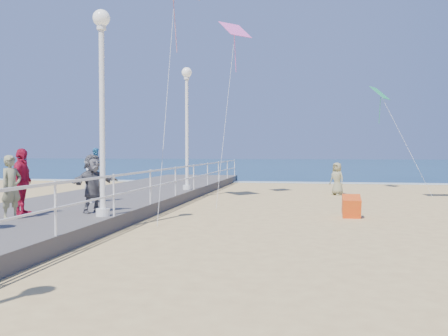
% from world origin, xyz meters
% --- Properties ---
extents(ground, '(160.00, 160.00, 0.00)m').
position_xyz_m(ground, '(0.00, 0.00, 0.00)').
color(ground, '#E1BF75').
rests_on(ground, ground).
extents(ocean, '(160.00, 90.00, 0.05)m').
position_xyz_m(ocean, '(0.00, 65.00, 0.01)').
color(ocean, '#0D314F').
rests_on(ocean, ground).
extents(surf_line, '(160.00, 1.20, 0.04)m').
position_xyz_m(surf_line, '(0.00, 20.50, 0.03)').
color(surf_line, white).
rests_on(surf_line, ground).
extents(boardwalk, '(5.00, 44.00, 0.40)m').
position_xyz_m(boardwalk, '(-7.50, 0.00, 0.20)').
color(boardwalk, '#635E5A').
rests_on(boardwalk, ground).
extents(railing, '(0.05, 42.00, 0.55)m').
position_xyz_m(railing, '(-5.05, 0.00, 1.25)').
color(railing, white).
rests_on(railing, boardwalk).
extents(lamp_post_mid, '(0.44, 0.44, 5.32)m').
position_xyz_m(lamp_post_mid, '(-5.35, 0.00, 3.66)').
color(lamp_post_mid, white).
rests_on(lamp_post_mid, boardwalk).
extents(lamp_post_far, '(0.44, 0.44, 5.32)m').
position_xyz_m(lamp_post_far, '(-5.35, 9.00, 3.66)').
color(lamp_post_far, white).
rests_on(lamp_post_far, boardwalk).
extents(woman_holding_toddler, '(0.50, 0.61, 1.46)m').
position_xyz_m(woman_holding_toddler, '(-7.15, 3.13, 1.13)').
color(woman_holding_toddler, white).
rests_on(woman_holding_toddler, boardwalk).
extents(toddler_held, '(0.48, 0.55, 0.94)m').
position_xyz_m(toddler_held, '(-7.00, 3.28, 1.72)').
color(toddler_held, '#358DC6').
rests_on(toddler_held, boardwalk).
extents(spectator_3, '(0.56, 1.08, 1.76)m').
position_xyz_m(spectator_3, '(-7.45, -0.32, 1.28)').
color(spectator_3, '#BA173A').
rests_on(spectator_3, boardwalk).
extents(spectator_5, '(1.10, 1.55, 1.61)m').
position_xyz_m(spectator_5, '(-5.93, 0.66, 1.21)').
color(spectator_5, '#5D5C62').
rests_on(spectator_5, boardwalk).
extents(spectator_6, '(0.54, 0.67, 1.59)m').
position_xyz_m(spectator_6, '(-7.35, -0.93, 1.20)').
color(spectator_6, gray).
rests_on(spectator_6, boardwalk).
extents(beach_walker_c, '(0.89, 0.86, 1.54)m').
position_xyz_m(beach_walker_c, '(1.22, 11.91, 0.77)').
color(beach_walker_c, gray).
rests_on(beach_walker_c, ground).
extents(box_kite, '(0.56, 0.71, 0.74)m').
position_xyz_m(box_kite, '(1.23, 3.74, 0.30)').
color(box_kite, red).
rests_on(box_kite, ground).
extents(kite_diamond_pink, '(1.46, 1.47, 0.74)m').
position_xyz_m(kite_diamond_pink, '(-3.33, 9.69, 7.42)').
color(kite_diamond_pink, '#FF5DC6').
extents(kite_diamond_green, '(1.16, 1.27, 0.70)m').
position_xyz_m(kite_diamond_green, '(3.59, 15.35, 5.15)').
color(kite_diamond_green, '#24A965').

